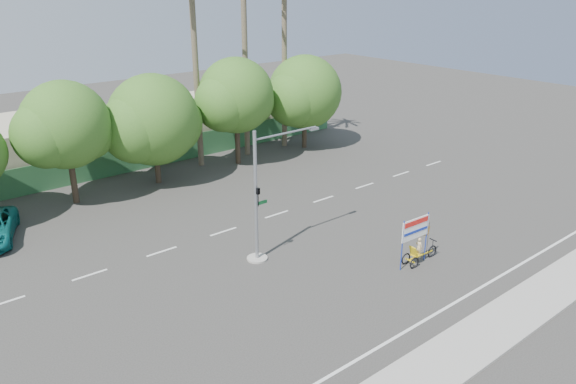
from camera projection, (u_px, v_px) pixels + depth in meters
ground at (344, 273)px, 28.34m from camera, size 120.00×120.00×0.00m
sidewalk_near at (474, 342)px, 22.92m from camera, size 50.00×2.40×0.12m
fence at (148, 155)px, 43.44m from camera, size 38.00×0.08×2.00m
building_right at (206, 119)px, 51.13m from camera, size 14.00×8.00×3.60m
tree_left at (65, 128)px, 35.28m from camera, size 6.66×5.60×8.07m
tree_center at (153, 122)px, 39.04m from camera, size 7.62×6.40×7.85m
tree_right at (236, 98)px, 42.92m from camera, size 6.90×5.80×8.36m
tree_far_right at (304, 94)px, 47.28m from camera, size 7.38×6.20×7.94m
palm_tall at (244, 25)px, 43.31m from camera, size 3.73×3.79×17.45m
palm_mid at (284, 35)px, 46.07m from camera, size 3.73×3.79×15.45m
palm_short at (195, 51)px, 41.23m from camera, size 3.73×3.79×14.45m
traffic_signal at (261, 207)px, 28.84m from camera, size 4.72×1.10×7.00m
trike_billboard at (418, 244)px, 28.90m from camera, size 2.83×0.67×2.78m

